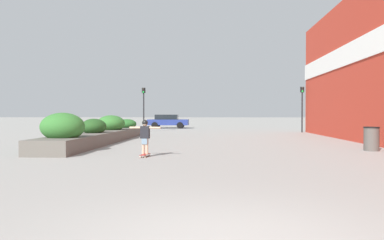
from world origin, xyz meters
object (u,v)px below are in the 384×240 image
Objects in this scene: skateboarder at (145,133)px; car_center_left at (168,121)px; trash_bin at (371,139)px; skateboard at (145,155)px; traffic_light_right at (302,102)px; traffic_light_left at (144,102)px.

skateboarder is 26.15m from car_center_left.
car_center_left is (-11.33, 23.34, 0.26)m from trash_bin.
skateboard is 0.20× the size of traffic_light_right.
skateboarder is at bearing -163.17° from trash_bin.
traffic_light_right reaches higher than trash_bin.
trash_bin is 20.11m from traffic_light_left.
car_center_left is at bearing 115.90° from trash_bin.
skateboard is 0.20× the size of traffic_light_left.
car_center_left reaches higher than skateboard.
traffic_light_right is (0.72, 15.25, 2.02)m from trash_bin.
car_center_left is 1.14× the size of traffic_light_right.
skateboarder is 18.77m from traffic_light_left.
skateboarder is at bearing -172.22° from skateboard.
skateboarder is at bearing 5.27° from car_center_left.
traffic_light_right is (9.65, 17.95, 2.45)m from skateboard.
trash_bin is at bearing 25.90° from car_center_left.
traffic_light_left reaches higher than skateboarder.
traffic_light_right reaches higher than skateboard.
traffic_light_left is (-3.52, 18.36, 1.69)m from skateboarder.
skateboard is at bearing 5.27° from car_center_left.
traffic_light_right is at bearing 69.52° from skateboard.
traffic_light_left is at bearing 128.50° from trash_bin.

